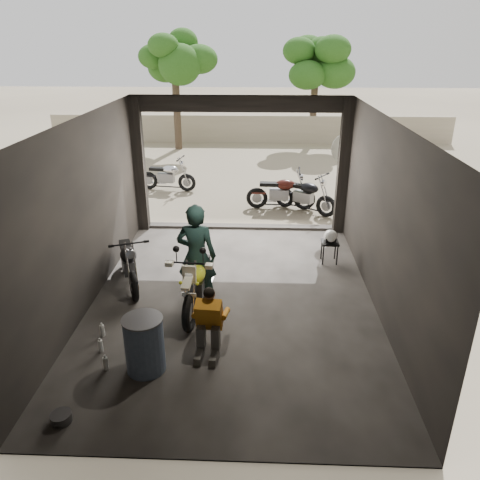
# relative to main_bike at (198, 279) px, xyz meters

# --- Properties ---
(ground) EXTENTS (80.00, 80.00, 0.00)m
(ground) POSITION_rel_main_bike_xyz_m (0.58, 0.29, -0.58)
(ground) COLOR #7A6D56
(ground) RESTS_ON ground
(garage) EXTENTS (7.00, 7.13, 3.20)m
(garage) POSITION_rel_main_bike_xyz_m (0.58, 0.83, 0.70)
(garage) COLOR #2D2B28
(garage) RESTS_ON ground
(boundary_wall) EXTENTS (18.00, 0.30, 1.20)m
(boundary_wall) POSITION_rel_main_bike_xyz_m (0.58, 14.29, 0.02)
(boundary_wall) COLOR gray
(boundary_wall) RESTS_ON ground
(tree_left) EXTENTS (2.20, 2.20, 5.60)m
(tree_left) POSITION_rel_main_bike_xyz_m (-2.42, 12.79, 3.41)
(tree_left) COLOR #382B1E
(tree_left) RESTS_ON ground
(tree_right) EXTENTS (2.20, 2.20, 5.00)m
(tree_right) POSITION_rel_main_bike_xyz_m (3.38, 14.29, 2.98)
(tree_right) COLOR #382B1E
(tree_right) RESTS_ON ground
(main_bike) EXTENTS (0.88, 1.80, 1.16)m
(main_bike) POSITION_rel_main_bike_xyz_m (0.00, 0.00, 0.00)
(main_bike) COLOR #F1ECCC
(main_bike) RESTS_ON ground
(left_bike) EXTENTS (1.19, 1.70, 1.07)m
(left_bike) POSITION_rel_main_bike_xyz_m (-1.42, 0.82, -0.05)
(left_bike) COLOR black
(left_bike) RESTS_ON ground
(outside_bike_a) EXTENTS (1.63, 0.86, 1.05)m
(outside_bike_a) POSITION_rel_main_bike_xyz_m (-1.80, 6.87, -0.05)
(outside_bike_a) COLOR black
(outside_bike_a) RESTS_ON ground
(outside_bike_b) EXTENTS (1.67, 0.75, 1.11)m
(outside_bike_b) POSITION_rel_main_bike_xyz_m (1.63, 5.27, -0.02)
(outside_bike_b) COLOR #451610
(outside_bike_b) RESTS_ON ground
(outside_bike_c) EXTENTS (1.72, 1.48, 1.10)m
(outside_bike_c) POSITION_rel_main_bike_xyz_m (2.27, 5.07, -0.03)
(outside_bike_c) COLOR black
(outside_bike_c) RESTS_ON ground
(rider) EXTENTS (0.72, 0.51, 1.87)m
(rider) POSITION_rel_main_bike_xyz_m (-0.03, 0.16, 0.36)
(rider) COLOR #152B29
(rider) RESTS_ON ground
(mechanic) EXTENTS (0.56, 0.73, 1.00)m
(mechanic) POSITION_rel_main_bike_xyz_m (0.30, -1.27, -0.08)
(mechanic) COLOR orange
(mechanic) RESTS_ON ground
(stool) EXTENTS (0.35, 0.35, 0.48)m
(stool) POSITION_rel_main_bike_xyz_m (2.51, 1.93, -0.17)
(stool) COLOR black
(stool) RESTS_ON ground
(helmet) EXTENTS (0.30, 0.31, 0.26)m
(helmet) POSITION_rel_main_bike_xyz_m (2.51, 1.91, 0.03)
(helmet) COLOR white
(helmet) RESTS_ON stool
(oil_drum) EXTENTS (0.66, 0.66, 0.85)m
(oil_drum) POSITION_rel_main_bike_xyz_m (-0.54, -1.68, -0.15)
(oil_drum) COLOR slate
(oil_drum) RESTS_ON ground
(sign_post) EXTENTS (0.77, 0.08, 2.31)m
(sign_post) POSITION_rel_main_bike_xyz_m (3.12, 4.20, 0.97)
(sign_post) COLOR black
(sign_post) RESTS_ON ground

